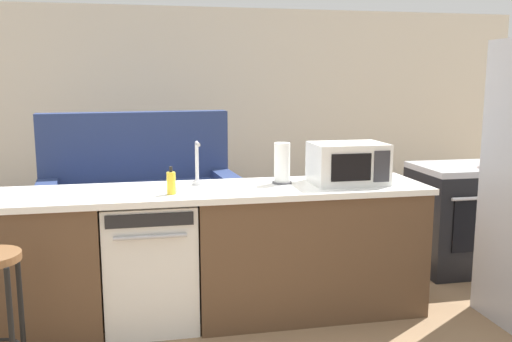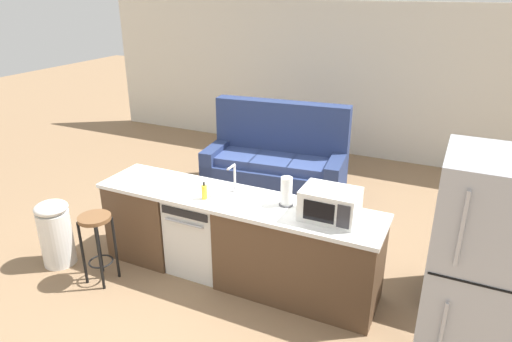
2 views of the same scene
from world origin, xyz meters
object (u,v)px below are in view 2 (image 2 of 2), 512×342
at_px(paper_towel_roll, 286,192).
at_px(soap_bottle, 204,192).
at_px(refrigerator, 481,285).
at_px(trash_bin, 56,232).
at_px(bar_stool, 97,235).
at_px(stove_range, 474,263).
at_px(couch, 277,163).
at_px(microwave, 330,204).
at_px(dishwasher, 202,232).
at_px(kettle, 506,222).

distance_m(paper_towel_roll, soap_bottle, 0.80).
xyz_separation_m(refrigerator, trash_bin, (-4.05, -0.07, -0.56)).
bearing_deg(bar_stool, soap_bottle, 28.84).
xyz_separation_m(stove_range, paper_towel_roll, (-1.69, -0.47, 0.59)).
height_order(refrigerator, soap_bottle, refrigerator).
xyz_separation_m(paper_towel_roll, couch, (-1.01, 2.17, -0.64)).
relative_size(paper_towel_roll, trash_bin, 0.38).
bearing_deg(refrigerator, paper_towel_roll, 159.53).
distance_m(refrigerator, bar_stool, 3.43).
relative_size(microwave, soap_bottle, 2.84).
distance_m(dishwasher, soap_bottle, 0.58).
distance_m(refrigerator, microwave, 1.36).
bearing_deg(microwave, soap_bottle, -173.79).
relative_size(refrigerator, paper_towel_roll, 6.62).
bearing_deg(couch, trash_bin, -115.32).
bearing_deg(kettle, microwave, -163.29).
relative_size(microwave, trash_bin, 0.68).
distance_m(dishwasher, stove_range, 2.66).
height_order(microwave, bar_stool, microwave).
height_order(trash_bin, couch, couch).
bearing_deg(soap_bottle, microwave, 6.21).
distance_m(paper_towel_roll, trash_bin, 2.55).
height_order(dishwasher, stove_range, stove_range).
relative_size(stove_range, refrigerator, 0.48).
relative_size(dishwasher, paper_towel_roll, 2.98).
relative_size(stove_range, bar_stool, 1.22).
height_order(microwave, trash_bin, microwave).
bearing_deg(stove_range, refrigerator, -90.01).
bearing_deg(microwave, dishwasher, 179.94).
distance_m(kettle, bar_stool, 3.76).
height_order(stove_range, trash_bin, stove_range).
relative_size(dishwasher, trash_bin, 1.14).
relative_size(refrigerator, soap_bottle, 10.61).
bearing_deg(stove_range, couch, 147.74).
distance_m(refrigerator, couch, 3.93).
xyz_separation_m(dishwasher, paper_towel_roll, (0.91, 0.08, 0.62)).
distance_m(refrigerator, paper_towel_roll, 1.81).
bearing_deg(stove_range, bar_stool, -160.54).
bearing_deg(bar_stool, couch, 76.25).
height_order(dishwasher, microwave, microwave).
xyz_separation_m(dishwasher, stove_range, (2.60, 0.55, 0.03)).
height_order(microwave, paper_towel_roll, paper_towel_roll).
relative_size(soap_bottle, couch, 0.08).
bearing_deg(soap_bottle, couch, 95.68).
xyz_separation_m(paper_towel_roll, bar_stool, (-1.72, -0.74, -0.50)).
relative_size(soap_bottle, bar_stool, 0.24).
xyz_separation_m(trash_bin, couch, (1.36, 2.87, 0.02)).
bearing_deg(dishwasher, microwave, -0.06).
xyz_separation_m(dishwasher, refrigerator, (2.60, -0.55, 0.51)).
xyz_separation_m(refrigerator, kettle, (0.17, 0.97, 0.05)).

